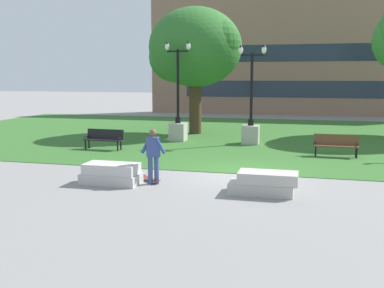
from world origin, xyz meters
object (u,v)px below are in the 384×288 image
(person_skateboarder, at_px, (153,153))
(park_bench_near_right, at_px, (336,144))
(park_bench_near_left, at_px, (104,138))
(lamp_post_left, at_px, (178,121))
(concrete_block_center, at_px, (111,174))
(skateboard, at_px, (150,179))
(concrete_block_left, at_px, (264,183))
(lamp_post_right, at_px, (251,124))

(person_skateboarder, distance_m, park_bench_near_right, 8.56)
(park_bench_near_left, height_order, lamp_post_left, lamp_post_left)
(park_bench_near_left, distance_m, lamp_post_left, 4.31)
(concrete_block_center, distance_m, park_bench_near_right, 9.67)
(concrete_block_center, relative_size, park_bench_near_left, 0.99)
(person_skateboarder, bearing_deg, skateboard, 129.14)
(park_bench_near_left, xyz_separation_m, park_bench_near_right, (10.07, 0.69, 0.00))
(concrete_block_left, distance_m, person_skateboarder, 3.52)
(concrete_block_left, bearing_deg, concrete_block_center, 179.02)
(skateboard, height_order, lamp_post_left, lamp_post_left)
(concrete_block_left, height_order, lamp_post_left, lamp_post_left)
(concrete_block_center, relative_size, person_skateboarder, 1.05)
(person_skateboarder, relative_size, lamp_post_right, 0.36)
(concrete_block_center, height_order, person_skateboarder, person_skateboarder)
(concrete_block_center, bearing_deg, lamp_post_left, 93.20)
(park_bench_near_left, bearing_deg, concrete_block_left, -37.79)
(park_bench_near_right, distance_m, lamp_post_right, 4.66)
(skateboard, distance_m, lamp_post_left, 9.04)
(person_skateboarder, distance_m, lamp_post_left, 9.28)
(skateboard, bearing_deg, person_skateboarder, -50.86)
(concrete_block_left, height_order, person_skateboarder, person_skateboarder)
(skateboard, relative_size, lamp_post_left, 0.18)
(concrete_block_center, distance_m, lamp_post_left, 9.44)
(concrete_block_left, relative_size, lamp_post_right, 0.40)
(concrete_block_center, xyz_separation_m, concrete_block_left, (4.72, -0.08, 0.00))
(concrete_block_center, height_order, lamp_post_left, lamp_post_left)
(lamp_post_left, bearing_deg, lamp_post_right, -2.70)
(concrete_block_center, height_order, lamp_post_right, lamp_post_right)
(concrete_block_left, height_order, lamp_post_right, lamp_post_right)
(concrete_block_center, distance_m, concrete_block_left, 4.72)
(lamp_post_right, bearing_deg, concrete_block_center, -109.26)
(concrete_block_center, distance_m, lamp_post_right, 9.79)
(lamp_post_right, bearing_deg, person_skateboarder, -102.25)
(concrete_block_center, xyz_separation_m, lamp_post_left, (-0.53, 9.40, 0.73))
(person_skateboarder, bearing_deg, lamp_post_right, 77.75)
(person_skateboarder, relative_size, skateboard, 1.93)
(skateboard, distance_m, park_bench_near_left, 6.77)
(person_skateboarder, xyz_separation_m, lamp_post_left, (-1.81, 9.10, 0.07))
(concrete_block_center, bearing_deg, lamp_post_right, 70.74)
(skateboard, relative_size, park_bench_near_left, 0.49)
(park_bench_near_right, bearing_deg, park_bench_near_left, -176.07)
(person_skateboarder, height_order, park_bench_near_right, person_skateboarder)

